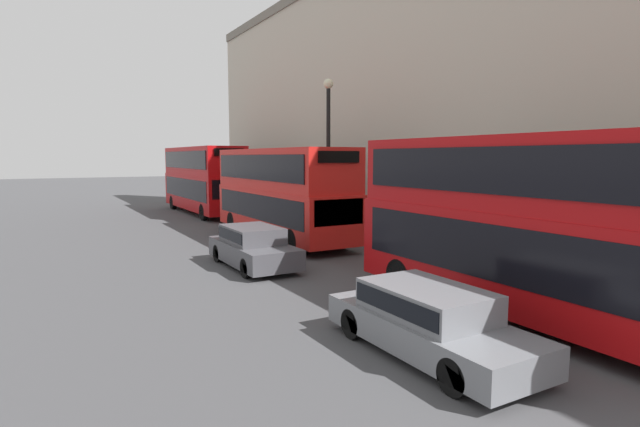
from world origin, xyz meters
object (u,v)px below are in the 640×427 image
bus_second_in_queue (281,190)px  car_hatchback (253,246)px  bus_third_in_queue (203,177)px  pedestrian (275,207)px  bus_leading (555,223)px  car_dark_sedan (428,319)px

bus_second_in_queue → car_hatchback: 6.11m
bus_third_in_queue → pedestrian: 6.29m
bus_second_in_queue → bus_third_in_queue: bearing=90.0°
bus_leading → bus_second_in_queue: size_ratio=1.08×
bus_third_in_queue → pedestrian: (2.96, -5.27, -1.74)m
bus_leading → car_hatchback: size_ratio=2.51×
bus_second_in_queue → bus_third_in_queue: (-0.00, 12.43, 0.15)m
bus_second_in_queue → bus_third_in_queue: bus_third_in_queue is taller
bus_third_in_queue → pedestrian: size_ratio=6.86×
bus_second_in_queue → pedestrian: bearing=67.5°
bus_third_in_queue → car_hatchback: bearing=-101.1°
bus_leading → bus_second_in_queue: bus_leading is taller
car_dark_sedan → pedestrian: 21.90m
car_dark_sedan → pedestrian: pedestrian is taller
bus_leading → pedestrian: 21.46m
car_hatchback → bus_second_in_queue: bearing=54.9°
bus_third_in_queue → car_dark_sedan: 26.50m
car_dark_sedan → bus_third_in_queue: bearing=82.6°
bus_third_in_queue → bus_leading: bearing=-90.0°
bus_third_in_queue → pedestrian: bus_third_in_queue is taller
bus_second_in_queue → car_dark_sedan: bearing=-103.8°
bus_leading → bus_second_in_queue: (-0.00, 14.02, -0.07)m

